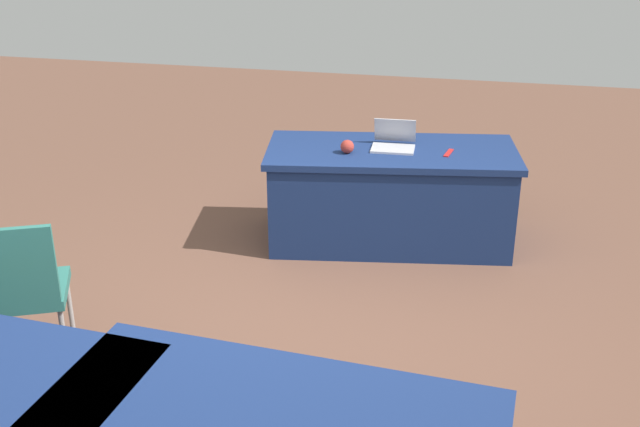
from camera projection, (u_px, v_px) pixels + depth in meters
ground_plane at (296, 355)px, 4.70m from camera, size 14.40×14.40×0.00m
table_foreground at (390, 195)px, 6.03m from camera, size 1.99×1.11×0.76m
chair_tucked_left at (24, 286)px, 4.34m from camera, size 0.58×0.58×0.96m
laptop_silver at (394, 143)px, 5.89m from camera, size 0.33×0.30×0.21m
yarn_ball at (347, 147)px, 5.78m from camera, size 0.10×0.10×0.10m
scissors_red at (449, 153)px, 5.79m from camera, size 0.07×0.18×0.01m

